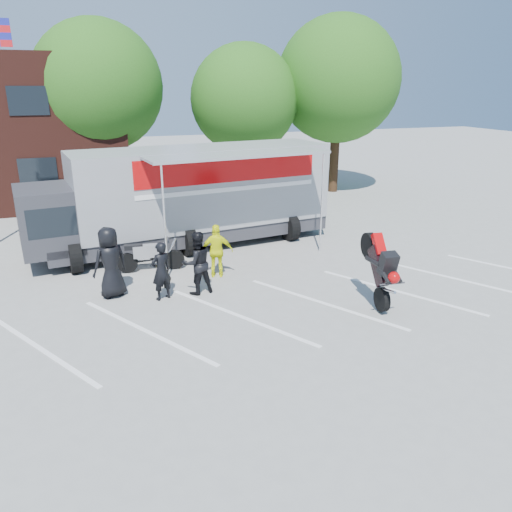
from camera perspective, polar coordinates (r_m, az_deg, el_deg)
ground at (r=12.00m, az=-1.36°, el=-8.97°), size 100.00×100.00×0.00m
parking_bay_lines at (r=12.85m, az=-2.77°, el=-6.97°), size 18.09×13.33×0.01m
tree_left at (r=26.12m, az=-17.61°, el=17.98°), size 6.12×6.12×8.64m
tree_mid at (r=26.43m, az=-1.33°, el=17.46°), size 5.44×5.44×7.68m
tree_right at (r=27.95m, az=9.37°, el=19.22°), size 6.46×6.46×9.12m
transporter_truck at (r=18.66m, az=-7.26°, el=1.25°), size 11.74×6.73×3.55m
parked_motorcycle at (r=16.30m, az=-11.80°, el=-1.65°), size 2.21×0.93×1.12m
stunt_bike_rider at (r=14.07m, az=12.73°, el=-5.09°), size 1.05×1.91×2.15m
spectator_leather_a at (r=14.30m, az=-16.32°, el=-0.70°), size 1.15×0.98×2.00m
spectator_leather_b at (r=13.83m, az=-10.78°, el=-1.70°), size 0.70×0.59×1.65m
spectator_leather_c at (r=14.05m, az=-6.77°, el=-0.79°), size 1.00×0.85×1.82m
spectator_hivis at (r=15.25m, az=-4.48°, el=0.57°), size 1.05×0.66×1.66m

